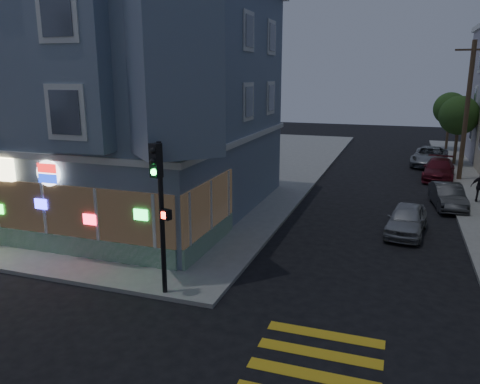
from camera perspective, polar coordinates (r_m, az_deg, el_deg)
The scene contains 11 objects.
ground at distance 14.67m, azimuth -17.79°, elevation -15.11°, with size 120.00×120.00×0.00m, color black.
sidewalk_nw at distance 40.08m, azimuth -13.88°, elevation 3.73°, with size 33.00×42.00×0.15m, color gray.
corner_building at distance 25.34m, azimuth -14.95°, elevation 10.97°, with size 14.60×14.60×11.40m.
utility_pole at distance 34.37m, azimuth 25.93°, elevation 9.03°, with size 2.20×0.30×9.00m.
street_tree_near at distance 40.40m, azimuth 25.15°, elevation 8.43°, with size 3.00×3.00×5.30m.
street_tree_far at distance 48.35m, azimuth 24.24°, elevation 9.24°, with size 3.00×3.00×5.30m.
parked_car_a at distance 22.37m, azimuth 19.66°, elevation -3.17°, with size 1.58×3.94×1.34m, color #979A9E.
parked_car_b at distance 27.52m, azimuth 24.00°, elevation -0.47°, with size 1.38×3.96×1.30m, color #35373A.
parked_car_c at distance 34.84m, azimuth 23.08°, elevation 2.54°, with size 1.95×4.81×1.40m, color maroon.
parked_car_d at distance 39.92m, azimuth 22.11°, elevation 4.04°, with size 2.46×5.34×1.48m, color gray.
traffic_signal at distance 14.46m, azimuth -9.79°, elevation -0.23°, with size 0.62×0.55×4.90m.
Camera 1 is at (8.05, -10.07, 6.99)m, focal length 35.00 mm.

